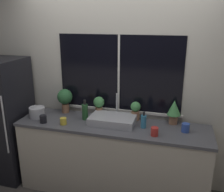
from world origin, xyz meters
name	(u,v)px	position (x,y,z in m)	size (l,w,h in m)	color
wall_back	(119,81)	(0.00, 0.64, 1.35)	(8.00, 0.09, 2.70)	beige
wall_left	(19,62)	(-2.07, 1.50, 1.35)	(0.06, 7.00, 2.70)	beige
counter	(112,158)	(0.00, 0.28, 0.45)	(2.28, 0.59, 0.90)	beige
refrigerator	(4,119)	(-1.49, 0.25, 0.81)	(0.61, 0.63, 1.62)	black
sink	(113,120)	(0.00, 0.32, 0.95)	(0.53, 0.39, 0.31)	#ADADB2
potted_plant_far_left	(65,98)	(-0.70, 0.50, 1.10)	(0.20, 0.20, 0.32)	#9E6B4C
potted_plant_center_left	(99,105)	(-0.23, 0.50, 1.05)	(0.14, 0.14, 0.25)	#9E6B4C
potted_plant_center_right	(135,110)	(0.24, 0.50, 1.03)	(0.12, 0.12, 0.23)	#9E6B4C
potted_plant_far_right	(174,110)	(0.69, 0.50, 1.08)	(0.16, 0.16, 0.29)	#9E6B4C
soap_bottle	(144,121)	(0.37, 0.29, 0.98)	(0.06, 0.06, 0.19)	teal
bottle_tall	(85,111)	(-0.36, 0.34, 1.01)	(0.07, 0.07, 0.25)	#235128
mug_yellow	(63,121)	(-0.55, 0.13, 0.94)	(0.08, 0.08, 0.08)	gold
mug_blue	(185,128)	(0.83, 0.31, 0.95)	(0.09, 0.09, 0.10)	#3351AD
mug_black	(43,119)	(-0.80, 0.11, 0.95)	(0.08, 0.08, 0.09)	black
mug_red	(155,132)	(0.52, 0.12, 0.95)	(0.08, 0.08, 0.09)	#B72D28
kettle	(37,112)	(-0.97, 0.24, 0.98)	(0.19, 0.19, 0.15)	#B2B2B7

